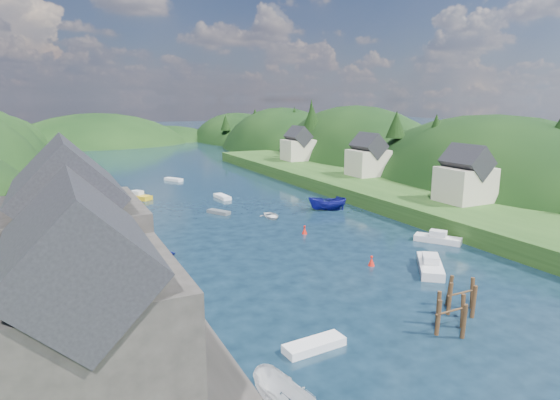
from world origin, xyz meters
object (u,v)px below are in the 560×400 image
piling_cluster_near (450,318)px  channel_buoy_near (371,261)px  channel_buoy_far (305,230)px  piling_cluster_far (461,299)px

piling_cluster_near → channel_buoy_near: size_ratio=2.99×
channel_buoy_near → piling_cluster_near: bearing=-103.5°
channel_buoy_near → channel_buoy_far: (-0.48, 13.48, 0.00)m
channel_buoy_near → channel_buoy_far: 13.49m
piling_cluster_far → channel_buoy_near: bearing=89.8°
piling_cluster_near → piling_cluster_far: piling_cluster_near is taller
piling_cluster_near → channel_buoy_far: size_ratio=2.99×
piling_cluster_near → piling_cluster_far: 3.95m
piling_cluster_near → channel_buoy_far: piling_cluster_near is taller
piling_cluster_far → channel_buoy_near: 11.95m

